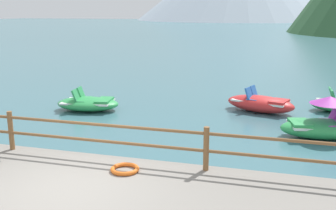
% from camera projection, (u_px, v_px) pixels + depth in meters
% --- Properties ---
extents(ground_plane, '(200.00, 200.00, 0.00)m').
position_uv_depth(ground_plane, '(246.00, 43.00, 45.17)').
color(ground_plane, '#3D6B75').
extents(dock_railing, '(23.92, 0.12, 0.95)m').
position_uv_depth(dock_railing, '(102.00, 135.00, 8.95)').
color(dock_railing, brown).
rests_on(dock_railing, promenade_dock).
extents(life_ring, '(0.61, 0.61, 0.09)m').
position_uv_depth(life_ring, '(125.00, 169.00, 8.39)').
color(life_ring, orange).
rests_on(life_ring, promenade_dock).
extents(pedal_boat_0, '(2.73, 1.76, 1.25)m').
position_uv_depth(pedal_boat_0, '(324.00, 124.00, 11.78)').
color(pedal_boat_0, green).
rests_on(pedal_boat_0, ground).
extents(pedal_boat_1, '(2.50, 1.67, 0.84)m').
position_uv_depth(pedal_boat_1, '(88.00, 103.00, 15.02)').
color(pedal_boat_1, green).
rests_on(pedal_boat_1, ground).
extents(pedal_boat_2, '(2.78, 1.88, 0.91)m').
position_uv_depth(pedal_boat_2, '(261.00, 103.00, 14.80)').
color(pedal_boat_2, red).
rests_on(pedal_boat_2, ground).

